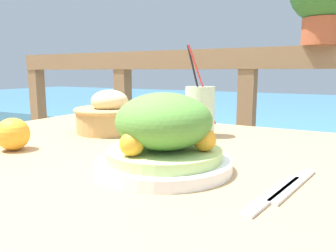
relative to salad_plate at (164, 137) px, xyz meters
The scene contains 9 objects.
patio_table 0.22m from the salad_plate, 138.62° to the left, with size 1.17×0.86×0.76m.
railing_fence 0.97m from the salad_plate, 97.04° to the left, with size 2.80×0.08×1.03m.
sea_backdrop 3.50m from the salad_plate, 91.96° to the left, with size 12.00×4.00×0.55m.
salad_plate is the anchor object (origin of this frame).
drink_glass 0.32m from the salad_plate, 102.11° to the left, with size 0.08×0.08×0.24m.
bread_basket 0.40m from the salad_plate, 142.44° to the left, with size 0.20×0.20×0.12m.
fork 0.21m from the salad_plate, ahead, with size 0.05×0.18×0.00m.
knife 0.22m from the salad_plate, ahead, with size 0.04×0.18×0.00m.
orange_near_basket 0.37m from the salad_plate, behind, with size 0.07×0.07×0.07m.
Camera 1 is at (0.39, -0.59, 0.93)m, focal length 35.00 mm.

